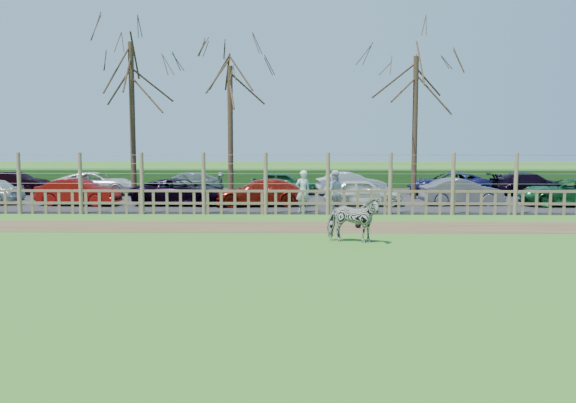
{
  "coord_description": "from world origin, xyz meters",
  "views": [
    {
      "loc": [
        1.38,
        -17.67,
        3.2
      ],
      "look_at": [
        1.0,
        2.5,
        1.1
      ],
      "focal_mm": 40.0,
      "sensor_mm": 36.0,
      "label": 1
    }
  ],
  "objects_px": {
    "visitor_a": "(303,191)",
    "car_9": "(185,184)",
    "car_3": "(260,192)",
    "car_5": "(462,192)",
    "tree_right": "(416,93)",
    "zebra": "(353,220)",
    "car_10": "(283,183)",
    "car_12": "(449,184)",
    "car_13": "(529,184)",
    "car_6": "(567,192)",
    "tree_mid": "(230,100)",
    "car_1": "(79,192)",
    "car_8": "(96,183)",
    "car_7": "(15,183)",
    "car_2": "(180,192)",
    "car_4": "(363,192)",
    "tree_left": "(131,83)",
    "visitor_b": "(334,191)",
    "crow": "(358,225)",
    "car_11": "(351,184)"
  },
  "relations": [
    {
      "from": "car_12",
      "to": "car_2",
      "type": "bearing_deg",
      "value": -66.34
    },
    {
      "from": "tree_mid",
      "to": "car_8",
      "type": "height_order",
      "value": "tree_mid"
    },
    {
      "from": "tree_left",
      "to": "tree_mid",
      "type": "relative_size",
      "value": 1.15
    },
    {
      "from": "visitor_a",
      "to": "car_5",
      "type": "relative_size",
      "value": 0.47
    },
    {
      "from": "tree_right",
      "to": "zebra",
      "type": "distance_m",
      "value": 14.11
    },
    {
      "from": "tree_right",
      "to": "car_2",
      "type": "xyz_separation_m",
      "value": [
        -11.05,
        -2.85,
        -4.6
      ]
    },
    {
      "from": "car_7",
      "to": "car_1",
      "type": "bearing_deg",
      "value": -131.96
    },
    {
      "from": "visitor_b",
      "to": "car_8",
      "type": "xyz_separation_m",
      "value": [
        -12.2,
        7.44,
        -0.26
      ]
    },
    {
      "from": "zebra",
      "to": "car_9",
      "type": "distance_m",
      "value": 16.5
    },
    {
      "from": "zebra",
      "to": "visitor_b",
      "type": "distance_m",
      "value": 7.26
    },
    {
      "from": "visitor_a",
      "to": "car_9",
      "type": "relative_size",
      "value": 0.42
    },
    {
      "from": "car_3",
      "to": "car_8",
      "type": "height_order",
      "value": "same"
    },
    {
      "from": "car_3",
      "to": "car_10",
      "type": "height_order",
      "value": "same"
    },
    {
      "from": "car_7",
      "to": "car_9",
      "type": "relative_size",
      "value": 0.88
    },
    {
      "from": "car_4",
      "to": "car_10",
      "type": "bearing_deg",
      "value": 35.72
    },
    {
      "from": "tree_right",
      "to": "crow",
      "type": "relative_size",
      "value": 26.97
    },
    {
      "from": "car_3",
      "to": "car_5",
      "type": "bearing_deg",
      "value": 87.14
    },
    {
      "from": "car_10",
      "to": "crow",
      "type": "bearing_deg",
      "value": -165.98
    },
    {
      "from": "car_4",
      "to": "car_10",
      "type": "relative_size",
      "value": 1.0
    },
    {
      "from": "tree_mid",
      "to": "zebra",
      "type": "relative_size",
      "value": 4.18
    },
    {
      "from": "zebra",
      "to": "car_2",
      "type": "distance_m",
      "value": 12.11
    },
    {
      "from": "tree_right",
      "to": "car_9",
      "type": "relative_size",
      "value": 1.78
    },
    {
      "from": "car_9",
      "to": "car_2",
      "type": "bearing_deg",
      "value": 2.01
    },
    {
      "from": "car_13",
      "to": "car_7",
      "type": "bearing_deg",
      "value": 84.29
    },
    {
      "from": "visitor_a",
      "to": "car_6",
      "type": "bearing_deg",
      "value": 172.67
    },
    {
      "from": "car_6",
      "to": "car_7",
      "type": "height_order",
      "value": "same"
    },
    {
      "from": "zebra",
      "to": "car_10",
      "type": "bearing_deg",
      "value": 23.38
    },
    {
      "from": "car_8",
      "to": "car_13",
      "type": "relative_size",
      "value": 1.04
    },
    {
      "from": "car_1",
      "to": "car_12",
      "type": "xyz_separation_m",
      "value": [
        17.85,
        5.36,
        0.0
      ]
    },
    {
      "from": "tree_mid",
      "to": "car_12",
      "type": "bearing_deg",
      "value": 13.85
    },
    {
      "from": "car_12",
      "to": "car_13",
      "type": "height_order",
      "value": "same"
    },
    {
      "from": "visitor_a",
      "to": "car_9",
      "type": "bearing_deg",
      "value": -70.03
    },
    {
      "from": "tree_mid",
      "to": "car_11",
      "type": "bearing_deg",
      "value": 23.33
    },
    {
      "from": "tree_right",
      "to": "tree_left",
      "type": "bearing_deg",
      "value": -173.66
    },
    {
      "from": "car_11",
      "to": "car_12",
      "type": "relative_size",
      "value": 0.84
    },
    {
      "from": "car_1",
      "to": "car_3",
      "type": "distance_m",
      "value": 8.21
    },
    {
      "from": "car_13",
      "to": "car_3",
      "type": "bearing_deg",
      "value": 105.75
    },
    {
      "from": "car_8",
      "to": "car_1",
      "type": "bearing_deg",
      "value": -173.82
    },
    {
      "from": "visitor_a",
      "to": "car_9",
      "type": "xyz_separation_m",
      "value": [
        -6.2,
        7.43,
        -0.26
      ]
    },
    {
      "from": "car_9",
      "to": "car_12",
      "type": "bearing_deg",
      "value": 85.72
    },
    {
      "from": "car_9",
      "to": "car_8",
      "type": "bearing_deg",
      "value": -96.91
    },
    {
      "from": "car_6",
      "to": "car_13",
      "type": "relative_size",
      "value": 1.04
    },
    {
      "from": "tree_left",
      "to": "visitor_b",
      "type": "distance_m",
      "value": 11.14
    },
    {
      "from": "zebra",
      "to": "car_7",
      "type": "distance_m",
      "value": 22.53
    },
    {
      "from": "crow",
      "to": "car_5",
      "type": "height_order",
      "value": "car_5"
    },
    {
      "from": "car_11",
      "to": "car_13",
      "type": "distance_m",
      "value": 9.38
    },
    {
      "from": "tree_mid",
      "to": "tree_right",
      "type": "distance_m",
      "value": 9.02
    },
    {
      "from": "car_1",
      "to": "car_4",
      "type": "bearing_deg",
      "value": -83.93
    },
    {
      "from": "tree_right",
      "to": "car_1",
      "type": "relative_size",
      "value": 2.02
    },
    {
      "from": "tree_right",
      "to": "car_3",
      "type": "xyz_separation_m",
      "value": [
        -7.39,
        -3.19,
        -4.6
      ]
    }
  ]
}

